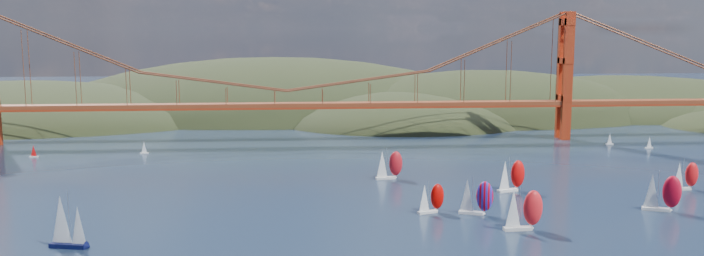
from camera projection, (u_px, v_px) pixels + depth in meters
name	position (u px, v px, depth m)	size (l,w,h in m)	color
headlands	(369.00, 135.00, 393.09)	(725.00, 225.00, 96.00)	black
bridge	(282.00, 66.00, 286.01)	(552.00, 12.00, 55.00)	brown
sloop_navy	(66.00, 222.00, 150.27)	(8.72, 5.70, 12.97)	black
racer_0	(431.00, 198.00, 178.88)	(7.72, 4.93, 8.64)	silver
racer_1	(523.00, 209.00, 163.43)	(9.64, 4.07, 10.97)	silver
racer_2	(661.00, 192.00, 180.74)	(9.78, 6.45, 10.93)	white
racer_3	(511.00, 175.00, 202.48)	(9.32, 5.97, 10.42)	white
racer_4	(685.00, 175.00, 204.45)	(8.29, 3.65, 9.41)	silver
racer_5	(389.00, 164.00, 219.26)	(9.00, 4.51, 10.12)	silver
racer_rwb	(475.00, 196.00, 177.41)	(9.03, 5.83, 10.10)	white
distant_boat_2	(34.00, 151.00, 256.40)	(3.00, 2.00, 4.70)	silver
distant_boat_3	(144.00, 148.00, 263.51)	(3.00, 2.00, 4.70)	silver
distant_boat_4	(610.00, 139.00, 284.64)	(3.00, 2.00, 4.70)	silver
distant_boat_5	(649.00, 143.00, 275.55)	(3.00, 2.00, 4.70)	silver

